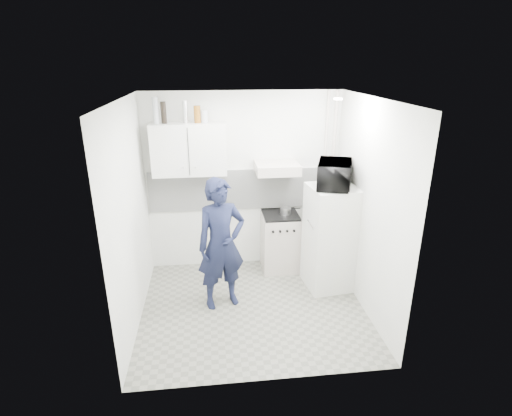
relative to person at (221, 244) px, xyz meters
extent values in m
plane|color=gray|center=(0.38, -0.15, -0.85)|extent=(2.80, 2.80, 0.00)
plane|color=white|center=(0.38, -0.15, 1.75)|extent=(2.80, 2.80, 0.00)
plane|color=white|center=(0.38, 1.10, 0.45)|extent=(2.80, 0.00, 2.80)
plane|color=white|center=(-1.02, -0.15, 0.45)|extent=(0.00, 2.60, 2.60)
plane|color=white|center=(1.78, -0.15, 0.45)|extent=(0.00, 2.60, 2.60)
imported|color=black|center=(0.00, 0.00, 0.00)|extent=(0.71, 0.57, 1.69)
cube|color=#C0B4A8|center=(0.89, 0.85, -0.42)|extent=(0.53, 0.53, 0.85)
cube|color=silver|center=(1.48, 0.29, -0.12)|extent=(0.67, 0.67, 1.45)
cube|color=black|center=(0.89, 0.85, 0.02)|extent=(0.51, 0.51, 0.03)
cylinder|color=silver|center=(0.96, 0.86, 0.08)|extent=(0.16, 0.16, 0.09)
imported|color=black|center=(1.48, 0.29, 0.77)|extent=(0.71, 0.58, 0.34)
cylinder|color=#B2B7BC|center=(-0.77, 0.93, 1.52)|extent=(0.08, 0.08, 0.34)
cylinder|color=black|center=(-0.67, 0.93, 1.49)|extent=(0.07, 0.07, 0.28)
cylinder|color=silver|center=(-0.40, 0.93, 1.50)|extent=(0.07, 0.07, 0.29)
cylinder|color=brown|center=(-0.24, 0.93, 1.47)|extent=(0.09, 0.09, 0.22)
cylinder|color=#B2B7BC|center=(-0.15, 0.93, 1.44)|extent=(0.09, 0.09, 0.17)
cube|color=silver|center=(-0.37, 0.93, 1.00)|extent=(1.00, 0.35, 0.70)
cube|color=#C0B4A8|center=(0.83, 0.85, 0.72)|extent=(0.60, 0.50, 0.14)
cube|color=white|center=(0.38, 1.09, 0.35)|extent=(2.74, 0.03, 0.60)
cylinder|color=#C0B4A8|center=(1.68, 1.02, 0.45)|extent=(0.05, 0.05, 2.60)
cylinder|color=#C0B4A8|center=(1.56, 1.02, 0.45)|extent=(0.04, 0.04, 2.60)
cylinder|color=white|center=(1.38, 0.05, 1.72)|extent=(0.10, 0.10, 0.02)
camera|label=1|loc=(-0.09, -4.48, 2.15)|focal=28.00mm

